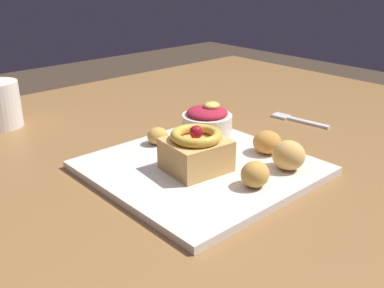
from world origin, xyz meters
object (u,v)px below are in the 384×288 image
front_plate (201,168)px  fritter_front (289,155)px  fritter_extra (267,142)px  fork (296,120)px  berry_ramekin (207,124)px  fritter_middle (158,136)px  cake_slice (196,151)px  fritter_back (255,174)px

front_plate → fritter_front: 0.14m
fritter_extra → fork: (0.20, 0.08, -0.03)m
berry_ramekin → fork: berry_ramekin is taller
fritter_extra → front_plate: bearing=160.5°
fritter_extra → berry_ramekin: bearing=108.8°
front_plate → fork: front_plate is taller
fritter_front → fritter_middle: (-0.08, 0.21, -0.01)m
cake_slice → fritter_front: 0.14m
fork → fritter_back: bearing=108.9°
fritter_extra → fritter_middle: bearing=125.8°
front_plate → cake_slice: 0.04m
front_plate → fritter_back: 0.11m
cake_slice → fork: bearing=9.0°
cake_slice → fritter_extra: size_ratio=2.07×
fritter_front → fritter_back: bearing=-177.5°
fork → fritter_front: bearing=115.8°
berry_ramekin → fritter_middle: berry_ramekin is taller
fritter_front → cake_slice: bearing=138.7°
berry_ramekin → fork: size_ratio=0.69×
front_plate → fritter_back: fritter_back is taller
front_plate → fritter_front: fritter_front is taller
fork → cake_slice: bearing=92.0°
fritter_extra → fork: 0.22m
cake_slice → fritter_back: size_ratio=2.30×
front_plate → fritter_back: (0.01, -0.10, 0.02)m
cake_slice → fritter_middle: bearing=80.3°
fritter_extra → fritter_front: bearing=-112.1°
fritter_front → fritter_middle: size_ratio=1.38×
front_plate → fritter_front: (0.09, -0.10, 0.03)m
front_plate → cake_slice: cake_slice is taller
berry_ramekin → fritter_middle: size_ratio=2.37×
cake_slice → fritter_extra: bearing=-13.4°
berry_ramekin → fritter_extra: bearing=-71.2°
cake_slice → fritter_middle: (0.02, 0.12, -0.02)m
cake_slice → fritter_back: cake_slice is taller
fritter_front → fork: (0.22, 0.14, -0.03)m
front_plate → fritter_extra: bearing=-19.5°
fritter_middle → fritter_back: fritter_back is taller
berry_ramekin → fritter_back: 0.18m
front_plate → berry_ramekin: 0.11m
berry_ramekin → fritter_front: 0.17m
cake_slice → fritter_front: bearing=-41.3°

